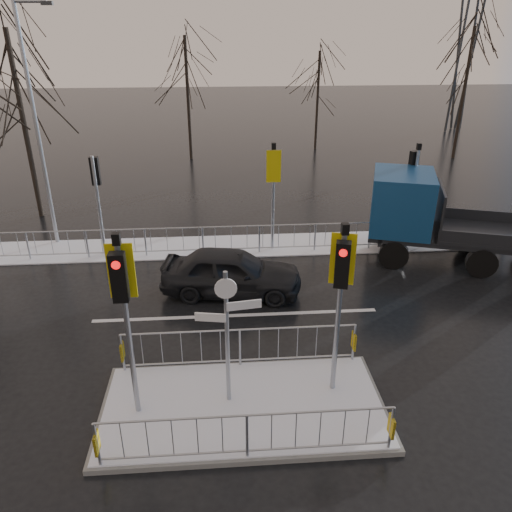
{
  "coord_description": "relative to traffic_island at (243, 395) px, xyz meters",
  "views": [
    {
      "loc": [
        -0.36,
        -8.24,
        7.48
      ],
      "look_at": [
        0.57,
        3.88,
        1.8
      ],
      "focal_mm": 35.0,
      "sensor_mm": 36.0,
      "label": 1
    }
  ],
  "objects": [
    {
      "name": "tree_far_c",
      "position": [
        14.01,
        20.99,
        4.76
      ],
      "size": [
        4.0,
        4.0,
        7.55
      ],
      "color": "black",
      "rests_on": "ground"
    },
    {
      "name": "ground",
      "position": [
        0.01,
        -0.01,
        -0.39
      ],
      "size": [
        120.0,
        120.0,
        0.0
      ],
      "primitive_type": "plane",
      "color": "black",
      "rests_on": "ground"
    },
    {
      "name": "traffic_island",
      "position": [
        0.0,
        0.0,
        0.0
      ],
      "size": [
        6.0,
        3.04,
        4.15
      ],
      "color": "slate",
      "rests_on": "ground"
    },
    {
      "name": "lane_markings",
      "position": [
        0.01,
        -0.34,
        -0.39
      ],
      "size": [
        8.0,
        11.38,
        0.01
      ],
      "color": "silver",
      "rests_on": "ground"
    },
    {
      "name": "street_lamp_left",
      "position": [
        -6.42,
        9.49,
        4.1
      ],
      "size": [
        1.25,
        0.18,
        8.2
      ],
      "color": "#999FA7",
      "rests_on": "ground"
    },
    {
      "name": "far_kerb_fixtures",
      "position": [
        0.31,
        8.08,
        0.63
      ],
      "size": [
        18.0,
        0.65,
        3.83
      ],
      "color": "#999FA7",
      "rests_on": "ground"
    },
    {
      "name": "tree_far_a",
      "position": [
        -1.99,
        21.99,
        4.43
      ],
      "size": [
        3.75,
        3.75,
        7.08
      ],
      "color": "black",
      "rests_on": "ground"
    },
    {
      "name": "flatbed_truck",
      "position": [
        6.67,
        7.09,
        1.21
      ],
      "size": [
        6.89,
        4.22,
        3.0
      ],
      "color": "black",
      "rests_on": "ground"
    },
    {
      "name": "tree_near_b",
      "position": [
        -7.99,
        12.49,
        4.76
      ],
      "size": [
        4.0,
        4.0,
        7.55
      ],
      "color": "black",
      "rests_on": "ground"
    },
    {
      "name": "car_far_lane",
      "position": [
        -0.06,
        5.11,
        0.32
      ],
      "size": [
        4.4,
        2.34,
        1.43
      ],
      "primitive_type": "imported",
      "rotation": [
        0.0,
        0.0,
        1.41
      ],
      "color": "black",
      "rests_on": "ground"
    },
    {
      "name": "tree_far_b",
      "position": [
        6.01,
        23.99,
        3.79
      ],
      "size": [
        3.25,
        3.25,
        6.14
      ],
      "color": "black",
      "rests_on": "ground"
    },
    {
      "name": "snow_verge",
      "position": [
        0.01,
        8.59,
        -0.37
      ],
      "size": [
        30.0,
        2.0,
        0.04
      ],
      "primitive_type": "cube",
      "color": "white",
      "rests_on": "ground"
    }
  ]
}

